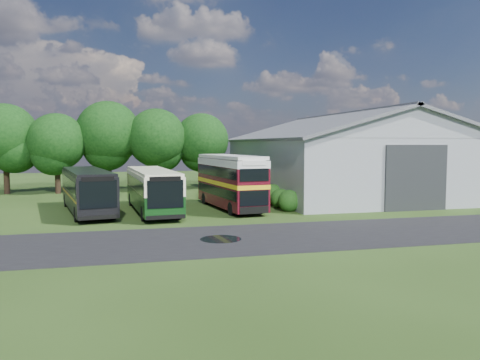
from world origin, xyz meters
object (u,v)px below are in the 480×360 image
object	(u,v)px
bus_green_single	(152,189)
storage_shed	(344,153)
bus_maroon_double	(230,182)
bus_dark_single	(87,190)

from	to	relation	value
bus_green_single	storage_shed	bearing A→B (deg)	17.40
storage_shed	bus_maroon_double	world-z (taller)	storage_shed
storage_shed	bus_green_single	bearing A→B (deg)	-157.80
storage_shed	bus_maroon_double	xyz separation A→B (m)	(-13.41, -7.63, -2.08)
storage_shed	bus_dark_single	size ratio (longest dim) A/B	2.11
bus_maroon_double	bus_dark_single	world-z (taller)	bus_maroon_double
storage_shed	bus_green_single	world-z (taller)	storage_shed
bus_green_single	bus_dark_single	size ratio (longest dim) A/B	0.99
bus_maroon_double	bus_green_single	bearing A→B (deg)	175.79
bus_maroon_double	bus_dark_single	bearing A→B (deg)	170.21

